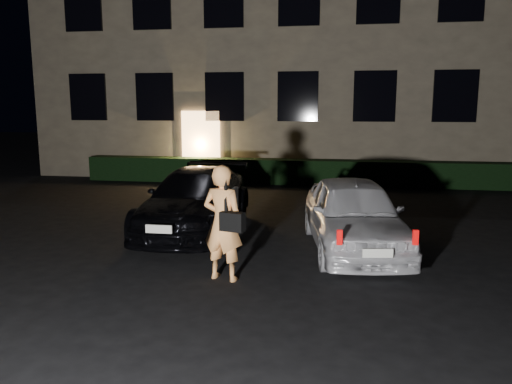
# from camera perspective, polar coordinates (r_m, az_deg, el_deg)

# --- Properties ---
(ground) EXTENTS (80.00, 80.00, 0.00)m
(ground) POSITION_cam_1_polar(r_m,az_deg,el_deg) (7.32, -2.57, -11.75)
(ground) COLOR black
(ground) RESTS_ON ground
(building) EXTENTS (20.00, 8.11, 12.00)m
(building) POSITION_cam_1_polar(r_m,az_deg,el_deg) (21.94, 5.80, 18.47)
(building) COLOR #685B4A
(building) RESTS_ON ground
(hedge) EXTENTS (15.00, 0.70, 0.85)m
(hedge) POSITION_cam_1_polar(r_m,az_deg,el_deg) (17.37, 4.55, 2.32)
(hedge) COLOR black
(hedge) RESTS_ON ground
(sedan) EXTENTS (1.96, 4.61, 1.31)m
(sedan) POSITION_cam_1_polar(r_m,az_deg,el_deg) (11.02, -6.91, -0.88)
(sedan) COLOR black
(sedan) RESTS_ON ground
(hatch) EXTENTS (2.22, 4.21, 1.37)m
(hatch) POSITION_cam_1_polar(r_m,az_deg,el_deg) (9.55, 11.08, -2.49)
(hatch) COLOR silver
(hatch) RESTS_ON ground
(man) EXTENTS (0.76, 0.59, 1.81)m
(man) POSITION_cam_1_polar(r_m,az_deg,el_deg) (7.72, -3.76, -3.52)
(man) COLOR #FFA75A
(man) RESTS_ON ground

